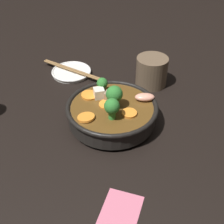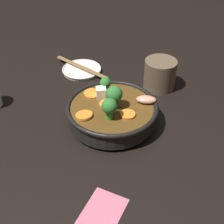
# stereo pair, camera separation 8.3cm
# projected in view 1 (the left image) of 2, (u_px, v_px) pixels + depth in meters

# --- Properties ---
(ground_plane) EXTENTS (3.00, 3.00, 0.00)m
(ground_plane) POSITION_uv_depth(u_px,v_px,m) (112.00, 123.00, 0.86)
(ground_plane) COLOR black
(stirfry_bowl) EXTENTS (0.25, 0.25, 0.12)m
(stirfry_bowl) POSITION_uv_depth(u_px,v_px,m) (112.00, 111.00, 0.83)
(stirfry_bowl) COLOR black
(stirfry_bowl) RESTS_ON ground_plane
(side_saucer) EXTENTS (0.13, 0.13, 0.01)m
(side_saucer) POSITION_uv_depth(u_px,v_px,m) (71.00, 72.00, 1.06)
(side_saucer) COLOR white
(side_saucer) RESTS_ON ground_plane
(dark_mug) EXTENTS (0.12, 0.10, 0.09)m
(dark_mug) POSITION_uv_depth(u_px,v_px,m) (152.00, 71.00, 0.98)
(dark_mug) COLOR brown
(dark_mug) RESTS_ON ground_plane
(napkin) EXTENTS (0.12, 0.09, 0.00)m
(napkin) POSITION_uv_depth(u_px,v_px,m) (120.00, 214.00, 0.63)
(napkin) COLOR #D16B84
(napkin) RESTS_ON ground_plane
(chopsticks_pair) EXTENTS (0.05, 0.23, 0.01)m
(chopsticks_pair) POSITION_uv_depth(u_px,v_px,m) (71.00, 70.00, 1.05)
(chopsticks_pair) COLOR olive
(chopsticks_pair) RESTS_ON side_saucer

